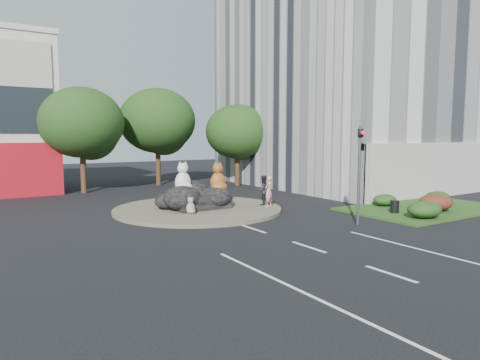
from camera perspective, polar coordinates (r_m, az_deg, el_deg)
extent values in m
plane|color=black|center=(17.74, 9.16, -8.85)|extent=(120.00, 120.00, 0.00)
cylinder|color=brown|center=(25.90, -5.63, -3.89)|extent=(10.00, 10.00, 0.20)
cube|color=#1D4416|center=(28.59, 23.44, -3.51)|extent=(10.00, 6.00, 0.12)
cylinder|color=#382314|center=(35.71, -20.17, 1.33)|extent=(0.44, 0.44, 3.74)
ellipsoid|color=#113514|center=(35.63, -20.38, 7.20)|extent=(6.46, 6.46, 5.49)
sphere|color=#113514|center=(36.28, -19.25, 5.86)|extent=(4.25, 4.25, 4.25)
sphere|color=#113514|center=(35.19, -21.37, 6.21)|extent=(3.74, 3.74, 3.74)
cylinder|color=#382314|center=(39.63, -10.85, 2.16)|extent=(0.44, 0.44, 3.96)
ellipsoid|color=#113514|center=(39.57, -10.96, 7.76)|extent=(6.84, 6.84, 5.81)
sphere|color=#113514|center=(40.31, -10.12, 6.46)|extent=(4.50, 4.50, 4.50)
sphere|color=#113514|center=(39.03, -11.74, 6.85)|extent=(3.96, 3.96, 3.96)
cylinder|color=#382314|center=(38.76, -0.36, 1.70)|extent=(0.44, 0.44, 3.30)
ellipsoid|color=#113514|center=(38.65, -0.36, 6.47)|extent=(5.70, 5.70, 4.84)
sphere|color=#113514|center=(39.50, 0.24, 5.37)|extent=(3.75, 3.75, 3.75)
sphere|color=#113514|center=(38.03, -1.02, 5.69)|extent=(3.30, 3.30, 3.30)
ellipsoid|color=#113514|center=(24.95, 23.37, -3.63)|extent=(2.00, 1.60, 0.90)
ellipsoid|color=#502015|center=(27.55, 24.61, -2.73)|extent=(2.20, 1.76, 0.99)
ellipsoid|color=#113514|center=(30.45, 24.83, -2.13)|extent=(1.80, 1.44, 0.81)
ellipsoid|color=#113514|center=(28.39, 18.76, -2.54)|extent=(1.60, 1.28, 0.72)
cylinder|color=#595B60|center=(22.19, 15.57, 0.53)|extent=(0.14, 0.14, 5.00)
imported|color=black|center=(22.11, 15.69, 4.93)|extent=(0.21, 0.26, 1.30)
imported|color=black|center=(22.26, 16.03, 4.41)|extent=(0.26, 1.24, 0.50)
sphere|color=red|center=(21.99, 16.08, 6.08)|extent=(0.18, 0.18, 0.18)
cylinder|color=#595B60|center=(32.08, 17.35, 4.76)|extent=(0.18, 0.18, 8.00)
cylinder|color=#595B60|center=(31.52, 16.37, 12.06)|extent=(2.00, 0.12, 0.12)
cube|color=silver|center=(30.77, 15.10, 12.06)|extent=(0.50, 0.22, 0.12)
imported|color=#D2888E|center=(25.96, 3.84, -1.53)|extent=(0.82, 0.71, 1.88)
imported|color=black|center=(26.63, 3.10, -1.37)|extent=(0.91, 0.71, 1.85)
cylinder|color=black|center=(26.02, 19.92, -3.34)|extent=(0.59, 0.59, 0.71)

